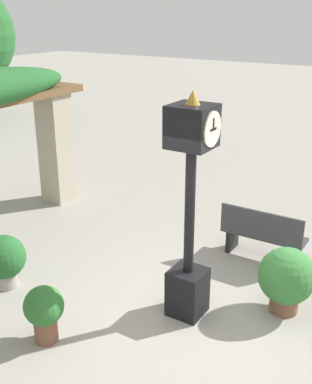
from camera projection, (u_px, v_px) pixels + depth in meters
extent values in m
plane|color=gray|center=(195.00, 320.00, 6.41)|extent=(60.00, 60.00, 0.00)
cube|color=black|center=(187.00, 292.00, 6.46)|extent=(0.45, 0.45, 0.65)
cylinder|color=black|center=(190.00, 213.00, 6.04)|extent=(0.13, 0.13, 1.64)
cylinder|color=gold|center=(191.00, 149.00, 5.74)|extent=(0.21, 0.21, 0.04)
cube|color=black|center=(192.00, 126.00, 5.64)|extent=(0.51, 0.51, 0.51)
cylinder|color=beige|center=(212.00, 129.00, 5.51)|extent=(0.42, 0.02, 0.42)
cylinder|color=beige|center=(173.00, 124.00, 5.77)|extent=(0.42, 0.02, 0.42)
cube|color=black|center=(214.00, 129.00, 5.50)|extent=(0.15, 0.01, 0.02)
cube|color=black|center=(214.00, 124.00, 5.48)|extent=(0.02, 0.01, 0.13)
cone|color=gold|center=(193.00, 97.00, 5.51)|extent=(0.18, 0.18, 0.17)
cube|color=#A89E89|center=(56.00, 148.00, 10.00)|extent=(0.54, 0.54, 2.28)
cylinder|color=gray|center=(6.00, 279.00, 7.14)|extent=(0.33, 0.33, 0.25)
sphere|color=#235B28|center=(4.00, 257.00, 7.01)|extent=(0.65, 0.65, 0.65)
cylinder|color=brown|center=(284.00, 302.00, 6.57)|extent=(0.39, 0.39, 0.26)
sphere|color=#387A38|center=(287.00, 276.00, 6.42)|extent=(0.77, 0.77, 0.77)
cylinder|color=brown|center=(46.00, 329.00, 5.97)|extent=(0.29, 0.29, 0.31)
sphere|color=#2D6B2D|center=(44.00, 306.00, 5.85)|extent=(0.50, 0.50, 0.50)
cube|color=#38383D|center=(264.00, 234.00, 7.87)|extent=(0.42, 1.36, 0.05)
cube|color=#38383D|center=(261.00, 225.00, 7.63)|extent=(0.04, 1.36, 0.45)
cube|color=black|center=(295.00, 255.00, 7.68)|extent=(0.38, 0.08, 0.39)
cube|color=black|center=(232.00, 238.00, 8.22)|extent=(0.38, 0.08, 0.39)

